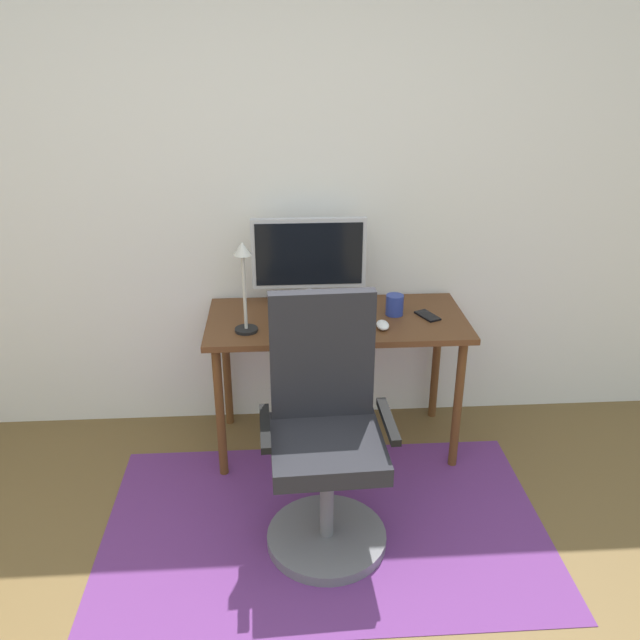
% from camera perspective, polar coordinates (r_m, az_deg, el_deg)
% --- Properties ---
extents(wall_back, '(6.00, 0.10, 2.60)m').
position_cam_1_polar(wall_back, '(3.42, -3.07, 11.20)').
color(wall_back, silver).
rests_on(wall_back, ground).
extents(area_rug, '(1.98, 1.22, 0.01)m').
position_cam_1_polar(area_rug, '(3.09, 0.44, -17.57)').
color(area_rug, '#612E6F').
rests_on(area_rug, ground).
extents(desk, '(1.29, 0.59, 0.74)m').
position_cam_1_polar(desk, '(3.29, 1.46, -1.17)').
color(desk, '#58331A').
rests_on(desk, ground).
extents(monitor, '(0.58, 0.18, 0.47)m').
position_cam_1_polar(monitor, '(3.29, -0.97, 5.60)').
color(monitor, '#B2B2B7').
rests_on(monitor, desk).
extents(keyboard, '(0.43, 0.13, 0.02)m').
position_cam_1_polar(keyboard, '(3.10, -0.17, -0.82)').
color(keyboard, black).
rests_on(keyboard, desk).
extents(computer_mouse, '(0.06, 0.10, 0.03)m').
position_cam_1_polar(computer_mouse, '(3.14, 5.51, -0.44)').
color(computer_mouse, white).
rests_on(computer_mouse, desk).
extents(coffee_cup, '(0.09, 0.09, 0.10)m').
position_cam_1_polar(coffee_cup, '(3.29, 6.55, 1.33)').
color(coffee_cup, navy).
rests_on(coffee_cup, desk).
extents(cell_phone, '(0.12, 0.16, 0.01)m').
position_cam_1_polar(cell_phone, '(3.31, 9.40, 0.37)').
color(cell_phone, black).
rests_on(cell_phone, desk).
extents(desk_lamp, '(0.11, 0.11, 0.44)m').
position_cam_1_polar(desk_lamp, '(3.02, -6.70, 3.85)').
color(desk_lamp, black).
rests_on(desk_lamp, desk).
extents(office_chair, '(0.55, 0.52, 1.10)m').
position_cam_1_polar(office_chair, '(2.78, 0.48, -11.04)').
color(office_chair, slate).
rests_on(office_chair, ground).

